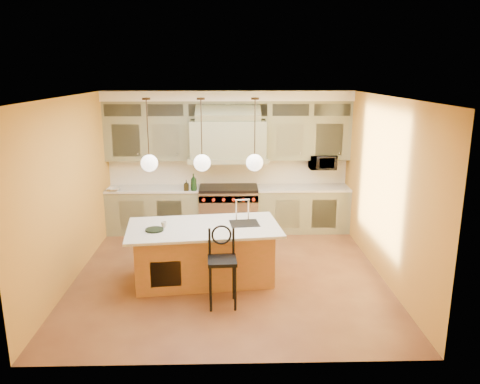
{
  "coord_description": "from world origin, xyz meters",
  "views": [
    {
      "loc": [
        -0.0,
        -7.23,
        3.27
      ],
      "look_at": [
        0.2,
        0.7,
        1.22
      ],
      "focal_mm": 35.0,
      "sensor_mm": 36.0,
      "label": 1
    }
  ],
  "objects_px": {
    "range": "(229,209)",
    "microwave": "(322,162)",
    "kitchen_island": "(204,252)",
    "counter_stool": "(222,262)"
  },
  "relations": [
    {
      "from": "counter_stool",
      "to": "kitchen_island",
      "type": "bearing_deg",
      "value": 106.38
    },
    {
      "from": "kitchen_island",
      "to": "microwave",
      "type": "bearing_deg",
      "value": 39.88
    },
    {
      "from": "kitchen_island",
      "to": "counter_stool",
      "type": "distance_m",
      "value": 0.91
    },
    {
      "from": "range",
      "to": "microwave",
      "type": "bearing_deg",
      "value": 3.12
    },
    {
      "from": "microwave",
      "to": "counter_stool",
      "type": "bearing_deg",
      "value": -121.73
    },
    {
      "from": "range",
      "to": "kitchen_island",
      "type": "relative_size",
      "value": 0.48
    },
    {
      "from": "range",
      "to": "kitchen_island",
      "type": "height_order",
      "value": "kitchen_island"
    },
    {
      "from": "kitchen_island",
      "to": "range",
      "type": "bearing_deg",
      "value": 73.86
    },
    {
      "from": "counter_stool",
      "to": "range",
      "type": "bearing_deg",
      "value": 85.14
    },
    {
      "from": "kitchen_island",
      "to": "microwave",
      "type": "height_order",
      "value": "microwave"
    }
  ]
}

